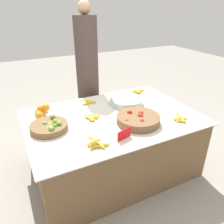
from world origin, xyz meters
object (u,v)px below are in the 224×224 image
metal_bowl (126,101)px  vendor_person (88,78)px  tomato_basket (138,119)px  lime_bowl (49,127)px  price_sign (124,134)px

metal_bowl → vendor_person: vendor_person is taller
tomato_basket → metal_bowl: tomato_basket is taller
lime_bowl → metal_bowl: bearing=11.5°
tomato_basket → vendor_person: size_ratio=0.24×
lime_bowl → vendor_person: size_ratio=0.20×
vendor_person → lime_bowl: bearing=-129.7°
metal_bowl → price_sign: price_sign is taller
tomato_basket → metal_bowl: 0.46m
lime_bowl → price_sign: 0.70m
lime_bowl → metal_bowl: lime_bowl is taller
metal_bowl → price_sign: bearing=-121.4°
metal_bowl → price_sign: (-0.38, -0.62, 0.01)m
lime_bowl → tomato_basket: (0.80, -0.25, 0.01)m
tomato_basket → vendor_person: 1.11m
metal_bowl → vendor_person: bearing=108.2°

